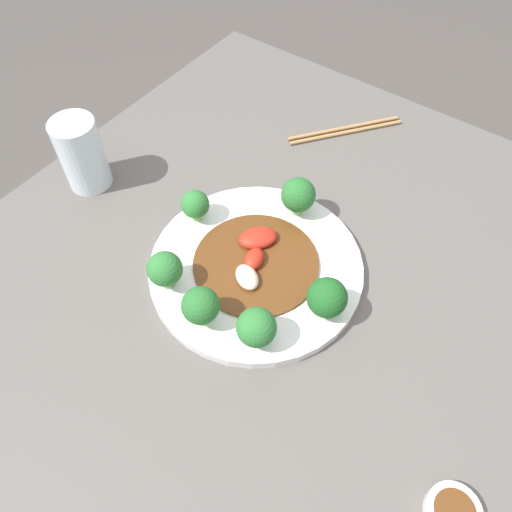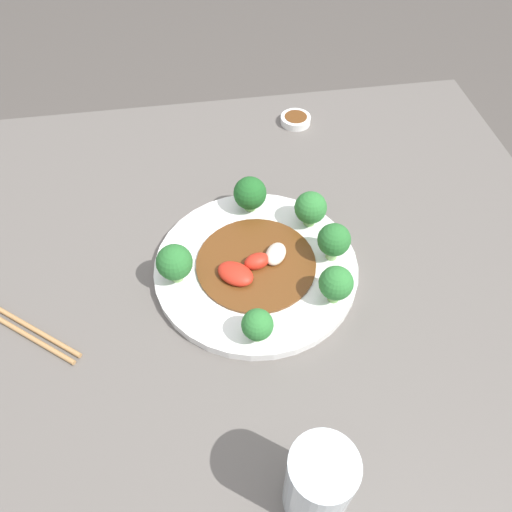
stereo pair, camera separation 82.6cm
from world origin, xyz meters
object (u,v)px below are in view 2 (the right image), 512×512
Objects in this scene: plate at (256,267)px; broccoli_east at (174,263)px; chopsticks at (19,326)px; broccoli_southwest at (311,208)px; drinking_glass at (319,483)px; broccoli_west at (334,240)px; stirfry_center at (254,264)px; sauce_dish at (296,119)px; broccoli_northwest at (336,284)px; broccoli_north at (257,325)px; broccoli_south at (248,194)px.

broccoli_east is at bearing 3.65° from plate.
broccoli_southwest is at bearing -164.87° from chopsticks.
drinking_glass reaches higher than plate.
plate is 4.81× the size of broccoli_west.
stirfry_center is 3.03× the size of sauce_dish.
broccoli_north is at bearing 21.34° from broccoli_northwest.
broccoli_northwest is at bearing 77.70° from broccoli_west.
plate is 2.55× the size of drinking_glass.
broccoli_north reaches higher than sauce_dish.
broccoli_northwest is at bearing 143.72° from stirfry_center.
broccoli_north is 0.21m from drinking_glass.
plate is 0.13m from broccoli_southwest.
broccoli_northwest is 0.34× the size of chopsticks.
chopsticks is at bearing 7.46° from stirfry_center.
sauce_dish is at bearing -124.85° from broccoli_east.
plate is 0.13m from broccoli_east.
stirfry_center reaches higher than plate.
drinking_glass reaches higher than stirfry_center.
broccoli_east is 1.05× the size of broccoli_southwest.
plate is at bearing -130.58° from stirfry_center.
broccoli_north is at bearing 83.23° from stirfry_center.
broccoli_west is 0.35m from drinking_glass.
sauce_dish is (-0.02, -0.37, -0.05)m from broccoli_west.
chopsticks is at bearing 15.13° from broccoli_southwest.
chopsticks is 0.64m from sauce_dish.
sauce_dish is (-0.12, -0.70, -0.05)m from drinking_glass.
broccoli_south is 0.22m from broccoli_northwest.
broccoli_north is (-0.10, 0.12, -0.01)m from broccoli_east.
broccoli_east is 0.99× the size of broccoli_west.
broccoli_southwest is at bearing -101.75° from drinking_glass.
plate is at bearing -87.51° from drinking_glass.
stirfry_center is at bearing 68.98° from sauce_dish.
broccoli_south is 0.95× the size of broccoli_west.
sauce_dish is at bearing -100.02° from drinking_glass.
drinking_glass reaches higher than broccoli_west.
broccoli_northwest is (-0.10, 0.08, 0.04)m from plate.
broccoli_south is 0.50× the size of drinking_glass.
broccoli_northwest is at bearing 85.21° from sauce_dish.
broccoli_west reaches higher than broccoli_northwest.
broccoli_west is at bearing 103.75° from broccoli_southwest.
broccoli_north is (0.02, 0.13, 0.04)m from plate.
broccoli_west is (-0.24, -0.00, 0.00)m from broccoli_east.
broccoli_northwest reaches higher than broccoli_south.
broccoli_north reaches higher than plate.
broccoli_west reaches higher than broccoli_southwest.
broccoli_southwest reaches higher than plate.
broccoli_southwest is 0.13m from stirfry_center.
sauce_dish is (-0.13, -0.24, -0.04)m from broccoli_south.
sauce_dish is (-0.04, -0.29, -0.04)m from broccoli_southwest.
drinking_glass is at bearing 79.98° from sauce_dish.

